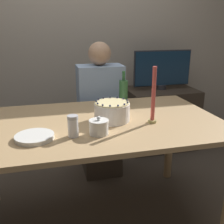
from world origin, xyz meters
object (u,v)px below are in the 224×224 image
object	(u,v)px
cake	(112,111)
candle	(153,100)
sugar_shaker	(73,126)
bottle	(123,91)
sugar_bowl	(99,127)
person_man_blue_shirt	(101,119)
tv_monitor	(162,69)

from	to	relation	value
cake	candle	world-z (taller)	candle
cake	sugar_shaker	size ratio (longest dim) A/B	1.86
candle	sugar_shaker	bearing A→B (deg)	-168.71
candle	bottle	world-z (taller)	candle
sugar_bowl	candle	world-z (taller)	candle
sugar_bowl	person_man_blue_shirt	world-z (taller)	person_man_blue_shirt
cake	person_man_blue_shirt	bearing A→B (deg)	84.62
sugar_bowl	bottle	xyz separation A→B (m)	(0.31, 0.56, 0.06)
sugar_shaker	person_man_blue_shirt	distance (m)	1.00
bottle	cake	bearing A→B (deg)	-116.95
candle	bottle	size ratio (longest dim) A/B	1.39
bottle	tv_monitor	xyz separation A→B (m)	(0.67, 0.75, 0.04)
sugar_shaker	bottle	xyz separation A→B (m)	(0.45, 0.56, 0.04)
candle	person_man_blue_shirt	distance (m)	0.90
candle	tv_monitor	distance (m)	1.35
tv_monitor	person_man_blue_shirt	bearing A→B (deg)	-152.26
bottle	person_man_blue_shirt	xyz separation A→B (m)	(-0.12, 0.33, -0.33)
sugar_shaker	person_man_blue_shirt	bearing A→B (deg)	69.41
person_man_blue_shirt	bottle	bearing A→B (deg)	109.39
sugar_shaker	person_man_blue_shirt	xyz separation A→B (m)	(0.34, 0.89, -0.30)
tv_monitor	cake	bearing A→B (deg)	-127.54
candle	bottle	bearing A→B (deg)	96.87
sugar_shaker	bottle	bearing A→B (deg)	51.00
cake	candle	distance (m)	0.27
candle	tv_monitor	size ratio (longest dim) A/B	0.54
cake	person_man_blue_shirt	world-z (taller)	person_man_blue_shirt
candle	person_man_blue_shirt	size ratio (longest dim) A/B	0.29
bottle	tv_monitor	bearing A→B (deg)	48.22
candle	sugar_bowl	bearing A→B (deg)	-164.47
sugar_bowl	person_man_blue_shirt	size ratio (longest dim) A/B	0.09
bottle	sugar_bowl	bearing A→B (deg)	-118.96
sugar_bowl	sugar_shaker	xyz separation A→B (m)	(-0.14, -0.00, 0.02)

